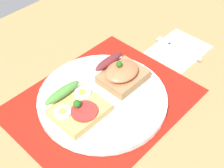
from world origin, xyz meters
The scene contains 7 objects.
ground_plane centered at (0.00, 0.00, -1.60)cm, with size 120.00×90.00×3.20cm, color #A07A49.
placemat centered at (0.00, 0.00, 0.15)cm, with size 37.95×30.25×0.30cm, color #9D1A0F.
plate centered at (0.00, 0.00, 1.07)cm, with size 27.94×27.94×1.54cm, color white.
sandwich_egg_tomato centered at (-6.65, 0.70, 3.21)cm, with size 10.25×10.45×4.00cm.
sandwich_salmon centered at (6.45, 0.43, 3.91)cm, with size 9.85×9.50×5.70cm.
napkin centered at (26.46, -1.67, 0.30)cm, with size 14.44×11.62×0.60cm, color white.
fork centered at (26.12, -1.35, 0.76)cm, with size 1.62×13.48×0.32cm.
Camera 1 is at (-31.62, -32.65, 50.38)cm, focal length 49.74 mm.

